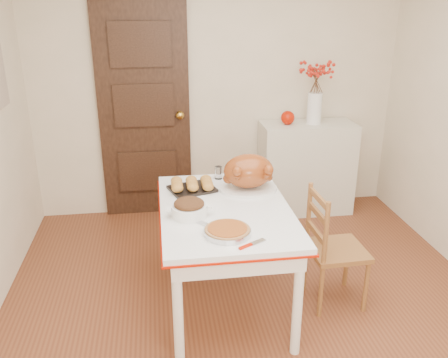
{
  "coord_description": "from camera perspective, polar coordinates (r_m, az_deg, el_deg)",
  "views": [
    {
      "loc": [
        -0.59,
        -2.51,
        2.07
      ],
      "look_at": [
        -0.17,
        0.37,
        0.94
      ],
      "focal_mm": 38.24,
      "sensor_mm": 36.0,
      "label": 1
    }
  ],
  "objects": [
    {
      "name": "rolls_tray",
      "position": [
        3.4,
        -3.84,
        -0.7
      ],
      "size": [
        0.37,
        0.32,
        0.08
      ],
      "primitive_type": null,
      "rotation": [
        0.0,
        0.0,
        0.32
      ],
      "color": "#AD782F",
      "rests_on": "kitchen_table"
    },
    {
      "name": "wall_back",
      "position": [
        4.62,
        -0.8,
        11.07
      ],
      "size": [
        3.5,
        0.0,
        2.5
      ],
      "primitive_type": "cube",
      "color": "beige",
      "rests_on": "ground"
    },
    {
      "name": "floor",
      "position": [
        3.31,
        4.07,
        -17.55
      ],
      "size": [
        3.5,
        4.0,
        0.0
      ],
      "primitive_type": "cube",
      "color": "#5E2C18",
      "rests_on": "ground"
    },
    {
      "name": "berry_vase",
      "position": [
        4.62,
        10.88,
        10.24
      ],
      "size": [
        0.32,
        0.32,
        0.62
      ],
      "primitive_type": null,
      "color": "white",
      "rests_on": "sideboard"
    },
    {
      "name": "turkey_platter",
      "position": [
        3.37,
        2.95,
        0.75
      ],
      "size": [
        0.43,
        0.36,
        0.26
      ],
      "primitive_type": null,
      "rotation": [
        0.0,
        0.0,
        -0.07
      ],
      "color": "#933B14",
      "rests_on": "kitchen_table"
    },
    {
      "name": "door_back",
      "position": [
        4.6,
        -9.5,
        7.93
      ],
      "size": [
        0.85,
        0.06,
        2.06
      ],
      "primitive_type": "cube",
      "color": "#3D2416",
      "rests_on": "ground"
    },
    {
      "name": "kitchen_table",
      "position": [
        3.32,
        0.13,
        -9.33
      ],
      "size": [
        0.87,
        1.27,
        0.76
      ],
      "primitive_type": null,
      "color": "white",
      "rests_on": "floor"
    },
    {
      "name": "drinking_glass",
      "position": [
        3.61,
        -0.67,
        0.76
      ],
      "size": [
        0.06,
        0.06,
        0.1
      ],
      "primitive_type": "cylinder",
      "rotation": [
        0.0,
        0.0,
        0.1
      ],
      "color": "white",
      "rests_on": "kitchen_table"
    },
    {
      "name": "stuffing_dish",
      "position": [
        3.01,
        -4.19,
        -3.47
      ],
      "size": [
        0.29,
        0.23,
        0.11
      ],
      "primitive_type": null,
      "rotation": [
        0.0,
        0.0,
        -0.03
      ],
      "color": "brown",
      "rests_on": "kitchen_table"
    },
    {
      "name": "apple",
      "position": [
        4.6,
        7.63,
        7.27
      ],
      "size": [
        0.13,
        0.13,
        0.13
      ],
      "primitive_type": "sphere",
      "color": "#B21300",
      "rests_on": "sideboard"
    },
    {
      "name": "pumpkin_pie",
      "position": [
        2.79,
        0.42,
        -6.13
      ],
      "size": [
        0.3,
        0.3,
        0.06
      ],
      "primitive_type": "cylinder",
      "rotation": [
        0.0,
        0.0,
        -0.09
      ],
      "color": "#8F4216",
      "rests_on": "kitchen_table"
    },
    {
      "name": "pie_server",
      "position": [
        2.7,
        3.38,
        -7.73
      ],
      "size": [
        0.19,
        0.14,
        0.01
      ],
      "primitive_type": null,
      "rotation": [
        0.0,
        0.0,
        0.52
      ],
      "color": "silver",
      "rests_on": "kitchen_table"
    },
    {
      "name": "shaker_pair",
      "position": [
        3.66,
        3.9,
        0.9
      ],
      "size": [
        0.09,
        0.04,
        0.08
      ],
      "primitive_type": null,
      "rotation": [
        0.0,
        0.0,
        0.13
      ],
      "color": "white",
      "rests_on": "kitchen_table"
    },
    {
      "name": "chair_oak",
      "position": [
        3.43,
        13.38,
        -7.96
      ],
      "size": [
        0.39,
        0.39,
        0.86
      ],
      "primitive_type": null,
      "rotation": [
        0.0,
        0.0,
        1.6
      ],
      "color": "brown",
      "rests_on": "floor"
    },
    {
      "name": "sideboard",
      "position": [
        4.81,
        9.76,
        1.31
      ],
      "size": [
        0.91,
        0.4,
        0.91
      ],
      "primitive_type": "cube",
      "color": "beige",
      "rests_on": "floor"
    },
    {
      "name": "carving_knife",
      "position": [
        2.93,
        -2.76,
        -5.18
      ],
      "size": [
        0.21,
        0.22,
        0.01
      ],
      "primitive_type": null,
      "rotation": [
        0.0,
        0.0,
        -0.83
      ],
      "color": "silver",
      "rests_on": "kitchen_table"
    }
  ]
}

